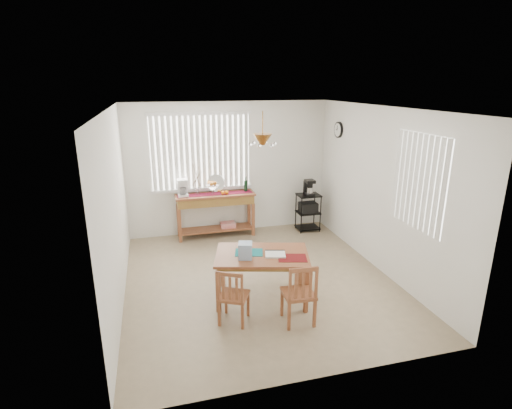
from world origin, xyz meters
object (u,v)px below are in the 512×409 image
object	(u,v)px
chair_left	(233,296)
chair_right	(299,294)
cart_items	(309,188)
wire_cart	(308,209)
dining_table	(262,259)
sideboard	(216,205)

from	to	relation	value
chair_left	chair_right	world-z (taller)	chair_right
cart_items	chair_left	distance (m)	3.65
wire_cart	chair_right	world-z (taller)	chair_right
dining_table	chair_right	bearing A→B (deg)	-68.12
cart_items	chair_left	bearing A→B (deg)	-126.80
dining_table	sideboard	bearing A→B (deg)	94.98
cart_items	chair_left	size ratio (longest dim) A/B	0.41
wire_cart	chair_right	size ratio (longest dim) A/B	0.91
sideboard	cart_items	bearing A→B (deg)	-4.69
sideboard	chair_left	size ratio (longest dim) A/B	2.02
cart_items	dining_table	xyz separation A→B (m)	(-1.65, -2.40, -0.30)
wire_cart	cart_items	xyz separation A→B (m)	(0.00, 0.01, 0.45)
dining_table	chair_right	size ratio (longest dim) A/B	1.72
dining_table	chair_right	world-z (taller)	chair_right
chair_right	sideboard	bearing A→B (deg)	98.85
cart_items	chair_right	world-z (taller)	cart_items
wire_cart	chair_right	bearing A→B (deg)	-113.73
sideboard	chair_left	xyz separation A→B (m)	(-0.29, -3.05, -0.28)
cart_items	chair_left	world-z (taller)	cart_items
dining_table	chair_left	xyz separation A→B (m)	(-0.51, -0.49, -0.23)
sideboard	chair_right	distance (m)	3.32
wire_cart	chair_right	xyz separation A→B (m)	(-1.37, -3.11, -0.05)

